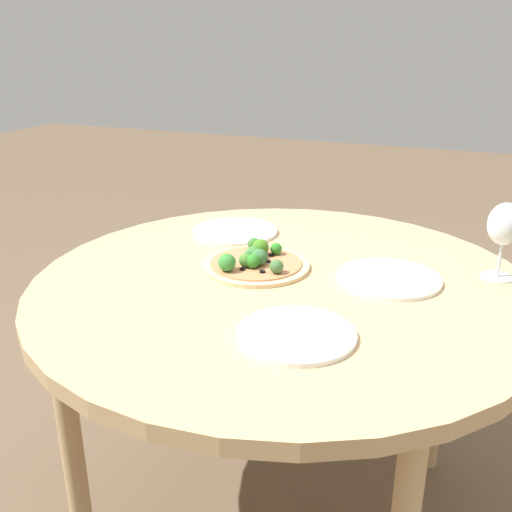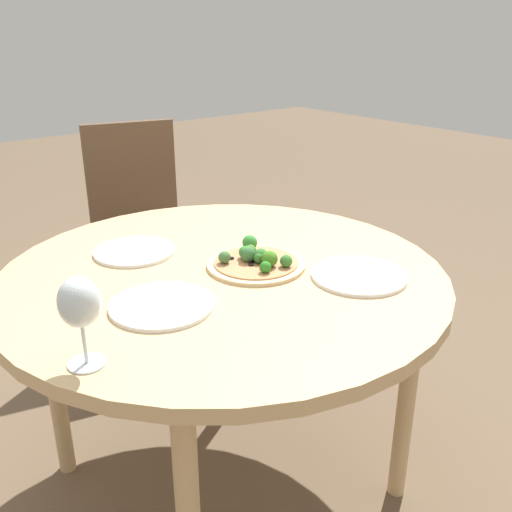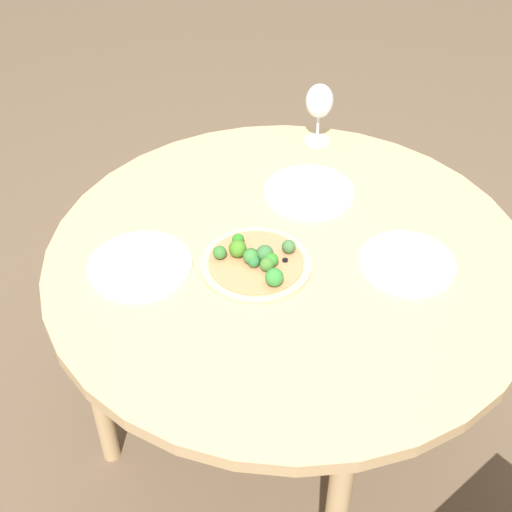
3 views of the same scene
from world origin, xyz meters
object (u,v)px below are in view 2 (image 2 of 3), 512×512
plate_near (359,276)px  plate_far (135,251)px  wine_glass (79,305)px  chair (142,231)px  pizza (256,261)px  plate_side (162,305)px

plate_near → plate_far: 0.63m
wine_glass → plate_far: (-0.35, -0.45, -0.12)m
chair → wine_glass: chair is taller
pizza → plate_far: pizza is taller
wine_glass → plate_far: wine_glass is taller
chair → plate_side: bearing=-100.3°
chair → plate_side: size_ratio=3.89×
wine_glass → plate_side: bearing=-154.0°
plate_side → wine_glass: bearing=26.0°
chair → wine_glass: size_ratio=5.15×
chair → plate_side: 1.16m
wine_glass → plate_near: wine_glass is taller
chair → plate_near: 1.22m
wine_glass → plate_side: size_ratio=0.76×
wine_glass → pizza: bearing=-163.8°
pizza → wine_glass: size_ratio=1.45×
plate_near → plate_far: same height
plate_side → plate_far: bearing=-108.5°
chair → plate_near: (0.02, 1.20, 0.22)m
wine_glass → plate_near: (-0.71, 0.07, -0.12)m
pizza → plate_side: 0.32m
pizza → plate_near: pizza is taller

